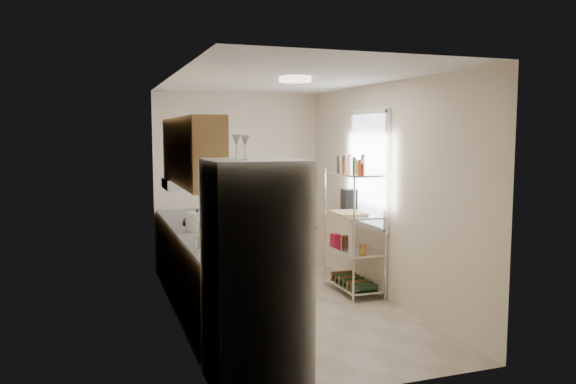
% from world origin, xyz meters
% --- Properties ---
extents(room, '(2.52, 4.42, 2.62)m').
position_xyz_m(room, '(0.00, 0.00, 1.30)').
color(room, '#B5A692').
rests_on(room, ground).
extents(counter_run, '(0.63, 3.51, 0.90)m').
position_xyz_m(counter_run, '(-0.92, 0.44, 0.45)').
color(counter_run, '#9C7742').
rests_on(counter_run, ground).
extents(upper_cabinets, '(0.33, 2.20, 0.72)m').
position_xyz_m(upper_cabinets, '(-1.05, 0.10, 1.81)').
color(upper_cabinets, '#9C7742').
rests_on(upper_cabinets, room).
extents(range_hood, '(0.50, 0.60, 0.12)m').
position_xyz_m(range_hood, '(-1.00, 0.90, 1.39)').
color(range_hood, '#B7BABC').
rests_on(range_hood, room).
extents(window, '(0.06, 1.00, 1.46)m').
position_xyz_m(window, '(1.23, 0.35, 1.55)').
color(window, white).
rests_on(window, room).
extents(bakers_rack, '(0.45, 0.90, 1.73)m').
position_xyz_m(bakers_rack, '(1.00, 0.30, 1.11)').
color(bakers_rack, silver).
rests_on(bakers_rack, ground).
extents(ceiling_dome, '(0.34, 0.34, 0.05)m').
position_xyz_m(ceiling_dome, '(0.00, -0.30, 2.57)').
color(ceiling_dome, white).
rests_on(ceiling_dome, room).
extents(refrigerator, '(0.74, 0.74, 1.80)m').
position_xyz_m(refrigerator, '(-0.87, -1.78, 0.90)').
color(refrigerator, white).
rests_on(refrigerator, ground).
extents(wine_glass_a, '(0.07, 0.07, 0.19)m').
position_xyz_m(wine_glass_a, '(-0.99, -1.69, 1.90)').
color(wine_glass_a, silver).
rests_on(wine_glass_a, refrigerator).
extents(wine_glass_b, '(0.07, 0.07, 0.19)m').
position_xyz_m(wine_glass_b, '(-0.96, -1.85, 1.89)').
color(wine_glass_b, silver).
rests_on(wine_glass_b, refrigerator).
extents(rice_cooker, '(0.26, 0.26, 0.21)m').
position_xyz_m(rice_cooker, '(-0.96, 0.29, 1.01)').
color(rice_cooker, silver).
rests_on(rice_cooker, counter_run).
extents(frying_pan_large, '(0.32, 0.32, 0.05)m').
position_xyz_m(frying_pan_large, '(-0.93, 0.71, 0.92)').
color(frying_pan_large, black).
rests_on(frying_pan_large, counter_run).
extents(frying_pan_small, '(0.25, 0.25, 0.05)m').
position_xyz_m(frying_pan_small, '(-0.91, 0.88, 0.93)').
color(frying_pan_small, black).
rests_on(frying_pan_small, counter_run).
extents(cutting_board, '(0.36, 0.46, 0.03)m').
position_xyz_m(cutting_board, '(0.89, 0.23, 1.03)').
color(cutting_board, tan).
rests_on(cutting_board, bakers_rack).
extents(espresso_machine, '(0.21, 0.27, 0.29)m').
position_xyz_m(espresso_machine, '(1.05, 0.55, 1.16)').
color(espresso_machine, black).
rests_on(espresso_machine, bakers_rack).
extents(storage_bag, '(0.10, 0.14, 0.15)m').
position_xyz_m(storage_bag, '(0.87, 0.56, 0.63)').
color(storage_bag, maroon).
rests_on(storage_bag, bakers_rack).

